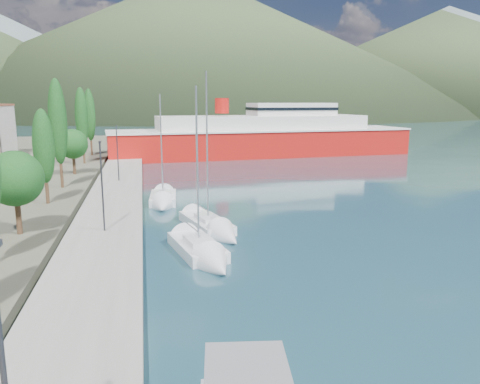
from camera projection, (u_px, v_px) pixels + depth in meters
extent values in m
plane|color=#1E424F|center=(165.00, 135.00, 133.70)|extent=(1400.00, 1400.00, 0.00)
cube|color=gray|center=(113.00, 205.00, 41.48)|extent=(5.00, 88.00, 0.80)
cone|color=slate|center=(201.00, 44.00, 670.61)|extent=(760.00, 760.00, 180.00)
cone|color=slate|center=(445.00, 58.00, 665.19)|extent=(640.00, 640.00, 140.00)
cone|color=#384A2B|center=(194.00, 44.00, 399.76)|extent=(480.00, 480.00, 115.00)
cone|color=#384A2B|center=(437.00, 61.00, 426.70)|extent=(420.00, 420.00, 90.00)
cylinder|color=#47301E|center=(19.00, 217.00, 31.13)|extent=(0.36, 0.36, 2.30)
sphere|color=#18491A|center=(15.00, 178.00, 30.63)|extent=(3.68, 3.68, 3.68)
cylinder|color=#47301E|center=(47.00, 193.00, 40.57)|extent=(0.30, 0.30, 1.79)
ellipsoid|color=#18491A|center=(44.00, 146.00, 39.79)|extent=(1.80, 1.80, 6.35)
cylinder|color=#47301E|center=(62.00, 176.00, 47.98)|extent=(0.30, 0.30, 2.42)
ellipsoid|color=#18491A|center=(58.00, 122.00, 46.93)|extent=(1.80, 1.80, 8.59)
cylinder|color=#47301E|center=(74.00, 165.00, 56.77)|extent=(0.36, 0.36, 2.24)
sphere|color=#18491A|center=(73.00, 144.00, 56.29)|extent=(3.58, 3.58, 3.58)
cylinder|color=#47301E|center=(84.00, 155.00, 66.55)|extent=(0.30, 0.30, 2.35)
ellipsoid|color=#18491A|center=(82.00, 117.00, 65.53)|extent=(1.80, 1.80, 8.31)
cylinder|color=#47301E|center=(92.00, 148.00, 76.62)|extent=(0.30, 0.30, 2.37)
ellipsoid|color=#18491A|center=(90.00, 115.00, 75.59)|extent=(1.80, 1.80, 8.39)
cylinder|color=#2D2D33|center=(102.00, 187.00, 31.18)|extent=(0.12, 0.12, 6.00)
cube|color=#2D2D33|center=(100.00, 142.00, 30.85)|extent=(0.15, 0.50, 0.12)
cylinder|color=#2D2D33|center=(118.00, 154.00, 51.25)|extent=(0.12, 0.12, 6.00)
cube|color=#2D2D33|center=(116.00, 126.00, 50.91)|extent=(0.15, 0.50, 0.12)
cube|color=slate|center=(247.00, 369.00, 12.37)|extent=(2.62, 2.98, 0.10)
cube|color=silver|center=(197.00, 249.00, 29.67)|extent=(3.43, 6.06, 0.91)
cube|color=silver|center=(199.00, 241.00, 29.21)|extent=(1.83, 2.52, 0.36)
cylinder|color=silver|center=(197.00, 167.00, 28.32)|extent=(0.12, 0.12, 9.65)
cone|color=silver|center=(217.00, 267.00, 26.37)|extent=(2.82, 3.08, 2.34)
cube|color=silver|center=(206.00, 224.00, 35.59)|extent=(3.70, 6.65, 0.89)
cube|color=silver|center=(208.00, 218.00, 35.10)|extent=(1.92, 2.77, 0.35)
cylinder|color=silver|center=(207.00, 148.00, 34.09)|extent=(0.12, 0.12, 10.86)
cone|color=silver|center=(228.00, 238.00, 32.02)|extent=(2.90, 3.39, 2.27)
cube|color=silver|center=(163.00, 199.00, 44.63)|extent=(2.78, 5.62, 0.94)
cube|color=silver|center=(163.00, 193.00, 44.16)|extent=(1.59, 2.28, 0.36)
cylinder|color=silver|center=(161.00, 145.00, 43.29)|extent=(0.12, 0.12, 9.37)
cone|color=silver|center=(162.00, 207.00, 41.23)|extent=(2.57, 2.72, 2.39)
cube|color=red|center=(262.00, 144.00, 82.19)|extent=(53.14, 15.27, 5.06)
cube|color=silver|center=(262.00, 130.00, 81.71)|extent=(53.54, 15.62, 0.27)
cube|color=silver|center=(262.00, 123.00, 81.50)|extent=(36.80, 12.05, 2.71)
cube|color=silver|center=(291.00, 109.00, 82.55)|extent=(15.19, 7.95, 2.17)
cylinder|color=red|center=(222.00, 106.00, 78.89)|extent=(2.35, 2.35, 2.53)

